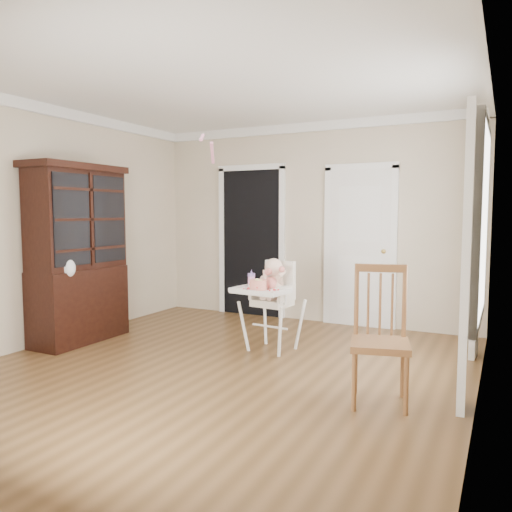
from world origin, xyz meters
The scene contains 16 objects.
floor centered at (0.00, 0.00, 0.00)m, with size 5.00×5.00×0.00m, color #54391D.
ceiling centered at (0.00, 0.00, 2.70)m, with size 5.00×5.00×0.00m, color white.
wall_back centered at (0.00, 2.50, 1.35)m, with size 4.50×4.50×0.00m, color beige.
wall_left centered at (-2.25, 0.00, 1.35)m, with size 5.00×5.00×0.00m, color beige.
wall_right centered at (2.25, 0.00, 1.35)m, with size 5.00×5.00×0.00m, color beige.
crown_molding centered at (0.00, 0.00, 2.64)m, with size 4.50×5.00×0.12m, color white, non-canonical shape.
doorway centered at (-0.90, 2.48, 1.11)m, with size 1.06×0.05×2.22m.
closet_door centered at (0.70, 2.48, 1.02)m, with size 0.96×0.09×2.13m.
window_right centered at (2.18, 0.80, 1.29)m, with size 0.13×1.84×2.30m.
high_chair centered at (0.17, 0.89, 0.61)m, with size 0.64×0.76×0.99m.
baby centered at (0.18, 0.91, 0.76)m, with size 0.29×0.24×0.47m.
cake centered at (0.11, 0.67, 0.74)m, with size 0.24×0.24×0.11m.
sippy_cup centered at (-0.03, 0.80, 0.77)m, with size 0.08×0.08×0.20m.
china_cabinet centered at (-1.99, 0.23, 1.02)m, with size 0.54×1.21×2.04m.
dining_chair centered at (1.56, -0.09, 0.50)m, with size 0.53×0.53×1.08m.
streamer centered at (-0.54, 0.64, 2.30)m, with size 0.03×0.50×0.02m, color pink, non-canonical shape.
Camera 1 is at (2.41, -3.95, 1.49)m, focal length 35.00 mm.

